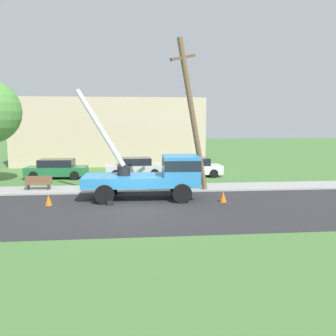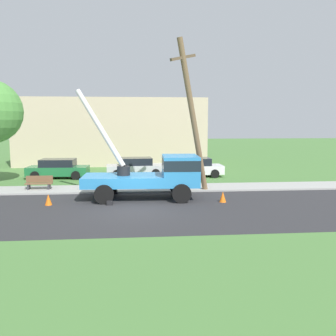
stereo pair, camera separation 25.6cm
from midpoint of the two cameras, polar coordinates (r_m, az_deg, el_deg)
ground_plane at (r=29.53m, az=-4.92°, el=-0.98°), size 120.00×120.00×0.00m
road_asphalt at (r=17.73m, az=-4.70°, el=-6.48°), size 80.00×8.40×0.01m
sidewalk_strip at (r=23.07m, az=-4.83°, el=-3.16°), size 80.00×2.53×0.10m
utility_truck at (r=20.05m, az=-1.42°, el=-0.78°), size 6.76×3.21×5.98m
leaning_utility_pole at (r=21.50m, az=4.17°, el=8.08°), size 2.56×1.84×8.82m
traffic_cone_ahead at (r=19.55m, az=8.82°, el=-4.42°), size 0.36×0.36×0.56m
traffic_cone_behind at (r=19.56m, az=-17.64°, el=-4.68°), size 0.36×0.36×0.56m
parked_sedan_green at (r=28.60m, az=-16.35°, el=-0.08°), size 4.47×2.14×1.42m
parked_sedan_silver at (r=28.53m, az=-4.78°, el=0.17°), size 4.52×2.23×1.42m
parked_sedan_white at (r=28.29m, az=4.23°, el=0.12°), size 4.44×2.09×1.42m
park_bench at (r=23.76m, az=-18.99°, el=-2.22°), size 1.60×0.45×0.90m
lowrise_building_backdrop at (r=37.26m, az=-8.35°, el=5.60°), size 18.00×6.00×6.40m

